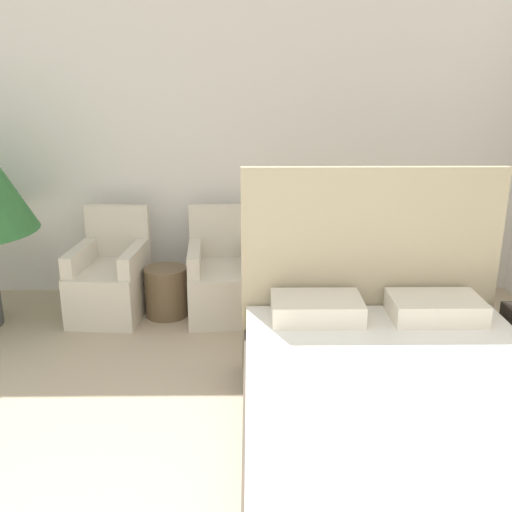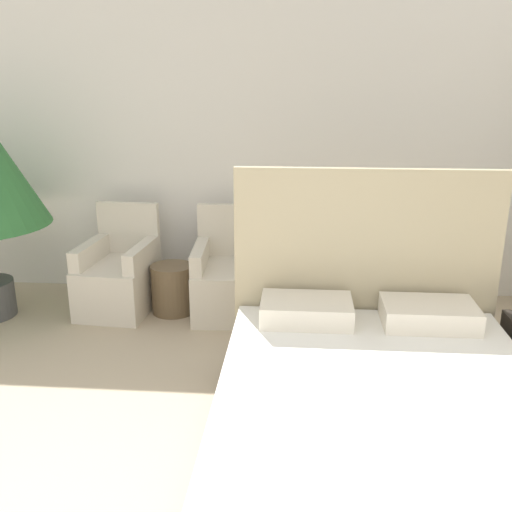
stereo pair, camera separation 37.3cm
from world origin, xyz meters
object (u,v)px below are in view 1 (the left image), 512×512
at_px(bed, 399,400).
at_px(armchair_near_window_left, 110,283).
at_px(armchair_near_window_right, 223,283).
at_px(side_table, 166,292).

bearing_deg(bed, armchair_near_window_left, 136.87).
bearing_deg(armchair_near_window_right, side_table, 179.92).
distance_m(bed, side_table, 2.39).
relative_size(armchair_near_window_left, armchair_near_window_right, 1.00).
relative_size(armchair_near_window_right, side_table, 2.11).
height_order(armchair_near_window_left, armchair_near_window_right, same).
xyz_separation_m(bed, side_table, (-1.52, 1.84, -0.07)).
height_order(armchair_near_window_right, side_table, armchair_near_window_right).
xyz_separation_m(bed, armchair_near_window_left, (-1.99, 1.87, -0.01)).
bearing_deg(armchair_near_window_right, armchair_near_window_left, 176.65).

